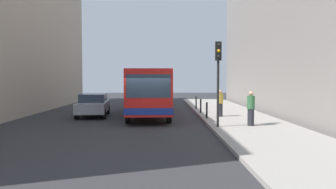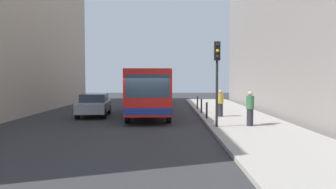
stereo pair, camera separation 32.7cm
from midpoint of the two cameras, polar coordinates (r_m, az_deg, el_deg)
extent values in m
plane|color=#2D2D30|center=(18.03, -3.32, -5.22)|extent=(80.00, 80.00, 0.00)
cube|color=#9E9991|center=(18.51, 13.68, -4.85)|extent=(4.40, 40.00, 0.15)
cube|color=gray|center=(24.63, 25.86, 13.21)|extent=(7.00, 32.00, 14.16)
cube|color=red|center=(22.76, -2.81, 0.87)|extent=(2.96, 11.10, 2.50)
cube|color=navy|center=(22.81, -2.80, -1.51)|extent=(2.98, 11.12, 0.36)
cube|color=#2D3D4C|center=(17.27, -2.93, 1.43)|extent=(2.26, 0.15, 1.20)
cube|color=#2D3D4C|center=(23.25, -2.80, 1.77)|extent=(2.91, 9.50, 1.00)
cylinder|color=black|center=(18.98, 0.54, -3.29)|extent=(0.32, 1.01, 1.00)
cylinder|color=black|center=(19.00, -6.29, -3.30)|extent=(0.32, 1.01, 1.00)
cylinder|color=black|center=(26.74, -0.33, -1.52)|extent=(0.32, 1.01, 1.00)
cylinder|color=black|center=(26.75, -5.17, -1.53)|extent=(0.32, 1.01, 1.00)
cube|color=#A5A8AD|center=(22.82, -11.90, -1.97)|extent=(2.14, 4.53, 0.64)
cube|color=#2D3D4C|center=(22.93, -11.86, -0.50)|extent=(1.79, 2.58, 0.52)
cylinder|color=black|center=(21.27, -10.22, -3.17)|extent=(0.27, 0.66, 0.64)
cylinder|color=black|center=(21.50, -14.58, -3.15)|extent=(0.27, 0.66, 0.64)
cylinder|color=black|center=(24.24, -9.51, -2.43)|extent=(0.27, 0.66, 0.64)
cylinder|color=black|center=(24.44, -13.34, -2.43)|extent=(0.27, 0.66, 0.64)
cube|color=maroon|center=(32.30, -1.08, -0.53)|extent=(2.06, 4.50, 0.64)
cube|color=#2D3D4C|center=(32.42, -1.06, 0.51)|extent=(1.75, 2.56, 0.52)
cylinder|color=black|center=(30.77, 0.23, -1.30)|extent=(0.26, 0.65, 0.64)
cylinder|color=black|center=(30.90, -2.81, -1.28)|extent=(0.26, 0.65, 0.64)
cylinder|color=black|center=(33.76, 0.51, -0.93)|extent=(0.26, 0.65, 0.64)
cylinder|color=black|center=(33.88, -2.26, -0.92)|extent=(0.26, 0.65, 0.64)
cylinder|color=black|center=(16.57, 8.72, 0.13)|extent=(0.12, 0.12, 3.20)
cube|color=black|center=(16.61, 8.77, 7.21)|extent=(0.28, 0.24, 0.90)
sphere|color=black|center=(16.50, 8.85, 8.22)|extent=(0.16, 0.16, 0.16)
sphere|color=orange|center=(16.48, 8.84, 7.25)|extent=(0.16, 0.16, 0.16)
sphere|color=black|center=(16.46, 8.83, 6.27)|extent=(0.16, 0.16, 0.16)
cylinder|color=black|center=(19.95, 6.94, -2.65)|extent=(0.11, 0.11, 0.95)
cylinder|color=black|center=(23.06, 6.00, -1.92)|extent=(0.11, 0.11, 0.95)
cylinder|color=black|center=(26.18, 5.28, -1.35)|extent=(0.11, 0.11, 0.95)
cylinder|color=#26262D|center=(17.30, 14.07, -3.74)|extent=(0.32, 0.32, 0.84)
cylinder|color=#336B3F|center=(17.23, 14.10, -1.29)|extent=(0.38, 0.38, 0.65)
sphere|color=tan|center=(17.21, 14.12, 0.17)|extent=(0.23, 0.23, 0.23)
cylinder|color=#26262D|center=(21.14, 9.17, -2.57)|extent=(0.32, 0.32, 0.80)
cylinder|color=gold|center=(21.08, 9.18, -0.66)|extent=(0.38, 0.38, 0.62)
sphere|color=tan|center=(21.06, 9.19, 0.48)|extent=(0.22, 0.22, 0.22)
camera|label=1|loc=(0.16, -89.55, 0.02)|focal=36.39mm
camera|label=2|loc=(0.16, 90.45, -0.02)|focal=36.39mm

